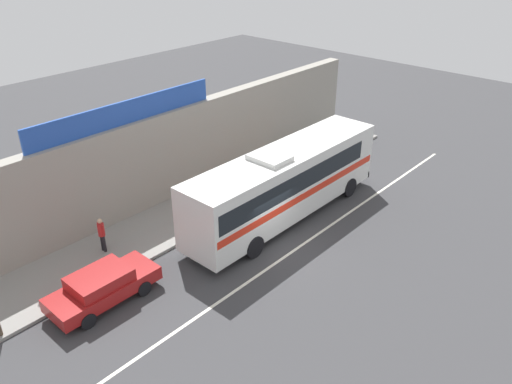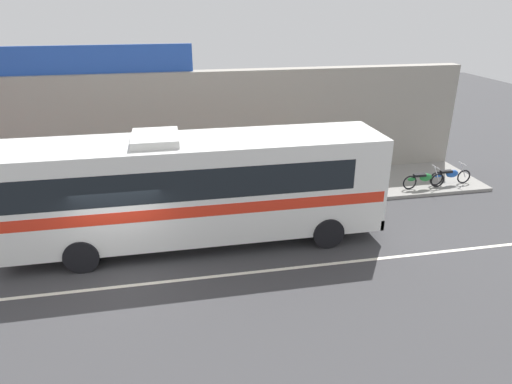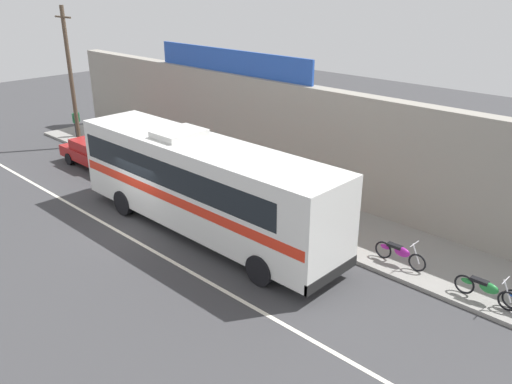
{
  "view_description": "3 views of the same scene",
  "coord_description": "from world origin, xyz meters",
  "px_view_note": "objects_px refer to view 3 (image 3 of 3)",
  "views": [
    {
      "loc": [
        -15.09,
        -12.37,
        13.26
      ],
      "look_at": [
        1.24,
        2.3,
        1.57
      ],
      "focal_mm": 35.89,
      "sensor_mm": 36.0,
      "label": 1
    },
    {
      "loc": [
        1.64,
        -12.22,
        7.5
      ],
      "look_at": [
        4.52,
        2.42,
        1.22
      ],
      "focal_mm": 31.97,
      "sensor_mm": 36.0,
      "label": 2
    },
    {
      "loc": [
        16.1,
        -10.0,
        8.95
      ],
      "look_at": [
        4.29,
        2.35,
        1.92
      ],
      "focal_mm": 36.3,
      "sensor_mm": 36.0,
      "label": 3
    }
  ],
  "objects_px": {
    "utility_pole": "(71,76)",
    "pedestrian_far_left": "(76,120)",
    "motorcycle_green": "(485,289)",
    "pedestrian_by_curb": "(162,141)",
    "motorcycle_purple": "(399,253)",
    "pedestrian_far_right": "(341,208)",
    "parked_car": "(95,153)",
    "intercity_bus": "(201,181)"
  },
  "relations": [
    {
      "from": "utility_pole",
      "to": "pedestrian_by_curb",
      "type": "height_order",
      "value": "utility_pole"
    },
    {
      "from": "motorcycle_purple",
      "to": "pedestrian_by_curb",
      "type": "height_order",
      "value": "pedestrian_by_curb"
    },
    {
      "from": "parked_car",
      "to": "pedestrian_far_right",
      "type": "bearing_deg",
      "value": 9.33
    },
    {
      "from": "pedestrian_far_left",
      "to": "motorcycle_green",
      "type": "bearing_deg",
      "value": -1.15
    },
    {
      "from": "utility_pole",
      "to": "motorcycle_green",
      "type": "xyz_separation_m",
      "value": [
        23.02,
        0.33,
        -3.51
      ]
    },
    {
      "from": "utility_pole",
      "to": "motorcycle_green",
      "type": "relative_size",
      "value": 3.99
    },
    {
      "from": "intercity_bus",
      "to": "pedestrian_far_right",
      "type": "relative_size",
      "value": 7.24
    },
    {
      "from": "intercity_bus",
      "to": "pedestrian_by_curb",
      "type": "bearing_deg",
      "value": 153.05
    },
    {
      "from": "intercity_bus",
      "to": "pedestrian_far_left",
      "type": "relative_size",
      "value": 7.12
    },
    {
      "from": "utility_pole",
      "to": "pedestrian_far_left",
      "type": "xyz_separation_m",
      "value": [
        -1.68,
        0.82,
        -2.95
      ]
    },
    {
      "from": "pedestrian_far_right",
      "to": "pedestrian_far_left",
      "type": "relative_size",
      "value": 0.98
    },
    {
      "from": "intercity_bus",
      "to": "pedestrian_far_right",
      "type": "bearing_deg",
      "value": 40.42
    },
    {
      "from": "motorcycle_green",
      "to": "pedestrian_far_right",
      "type": "xyz_separation_m",
      "value": [
        -5.74,
        0.84,
        0.54
      ]
    },
    {
      "from": "utility_pole",
      "to": "motorcycle_purple",
      "type": "bearing_deg",
      "value": 1.51
    },
    {
      "from": "utility_pole",
      "to": "pedestrian_far_left",
      "type": "relative_size",
      "value": 4.51
    },
    {
      "from": "pedestrian_far_right",
      "to": "pedestrian_by_curb",
      "type": "height_order",
      "value": "pedestrian_by_curb"
    },
    {
      "from": "motorcycle_green",
      "to": "pedestrian_by_curb",
      "type": "xyz_separation_m",
      "value": [
        -17.52,
        1.43,
        0.54
      ]
    },
    {
      "from": "motorcycle_purple",
      "to": "pedestrian_far_left",
      "type": "xyz_separation_m",
      "value": [
        -21.8,
        0.29,
        0.55
      ]
    },
    {
      "from": "motorcycle_purple",
      "to": "pedestrian_far_left",
      "type": "bearing_deg",
      "value": 179.23
    },
    {
      "from": "intercity_bus",
      "to": "utility_pole",
      "type": "bearing_deg",
      "value": 170.57
    },
    {
      "from": "motorcycle_purple",
      "to": "pedestrian_far_left",
      "type": "distance_m",
      "value": 21.8
    },
    {
      "from": "pedestrian_far_left",
      "to": "motorcycle_purple",
      "type": "bearing_deg",
      "value": -0.77
    },
    {
      "from": "intercity_bus",
      "to": "parked_car",
      "type": "xyz_separation_m",
      "value": [
        -9.67,
        1.14,
        -1.33
      ]
    },
    {
      "from": "intercity_bus",
      "to": "parked_car",
      "type": "distance_m",
      "value": 9.83
    },
    {
      "from": "intercity_bus",
      "to": "motorcycle_purple",
      "type": "bearing_deg",
      "value": 21.98
    },
    {
      "from": "intercity_bus",
      "to": "pedestrian_far_right",
      "type": "distance_m",
      "value": 5.3
    },
    {
      "from": "parked_car",
      "to": "motorcycle_purple",
      "type": "distance_m",
      "value": 16.54
    },
    {
      "from": "pedestrian_far_right",
      "to": "utility_pole",
      "type": "bearing_deg",
      "value": -176.13
    },
    {
      "from": "pedestrian_far_right",
      "to": "pedestrian_by_curb",
      "type": "xyz_separation_m",
      "value": [
        -11.78,
        0.59,
        0.0
      ]
    },
    {
      "from": "utility_pole",
      "to": "pedestrian_by_curb",
      "type": "distance_m",
      "value": 6.5
    },
    {
      "from": "intercity_bus",
      "to": "pedestrian_far_left",
      "type": "xyz_separation_m",
      "value": [
        -15.0,
        3.03,
        -0.95
      ]
    },
    {
      "from": "motorcycle_green",
      "to": "pedestrian_far_left",
      "type": "height_order",
      "value": "pedestrian_far_left"
    },
    {
      "from": "pedestrian_far_left",
      "to": "pedestrian_far_right",
      "type": "bearing_deg",
      "value": 1.05
    },
    {
      "from": "intercity_bus",
      "to": "pedestrian_far_left",
      "type": "bearing_deg",
      "value": 168.57
    },
    {
      "from": "pedestrian_by_curb",
      "to": "pedestrian_far_right",
      "type": "bearing_deg",
      "value": -2.87
    },
    {
      "from": "pedestrian_far_right",
      "to": "pedestrian_far_left",
      "type": "xyz_separation_m",
      "value": [
        -18.97,
        -0.35,
        0.02
      ]
    },
    {
      "from": "parked_car",
      "to": "motorcycle_green",
      "type": "xyz_separation_m",
      "value": [
        19.37,
        1.4,
        -0.17
      ]
    },
    {
      "from": "pedestrian_far_left",
      "to": "parked_car",
      "type": "bearing_deg",
      "value": -19.56
    },
    {
      "from": "parked_car",
      "to": "motorcycle_purple",
      "type": "height_order",
      "value": "parked_car"
    },
    {
      "from": "utility_pole",
      "to": "motorcycle_green",
      "type": "bearing_deg",
      "value": 0.82
    },
    {
      "from": "motorcycle_green",
      "to": "pedestrian_far_right",
      "type": "height_order",
      "value": "pedestrian_far_right"
    },
    {
      "from": "intercity_bus",
      "to": "pedestrian_by_curb",
      "type": "distance_m",
      "value": 8.81
    }
  ]
}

